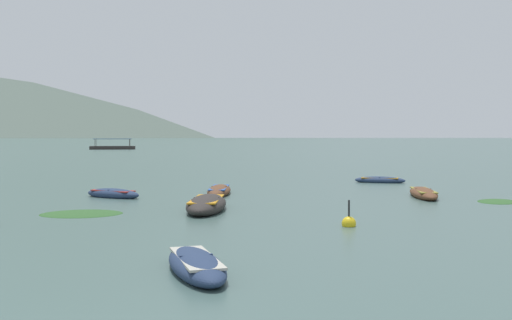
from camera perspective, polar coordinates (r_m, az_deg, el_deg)
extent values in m
plane|color=#425B56|center=(1505.82, 3.41, 2.20)|extent=(6000.00, 6000.00, 0.00)
cone|color=#56665B|center=(1874.60, -20.07, 10.81)|extent=(1870.65, 1870.65, 568.62)
cone|color=#4C5B56|center=(1551.55, -1.88, 5.80)|extent=(520.41, 520.41, 194.72)
ellipsoid|color=navy|center=(12.65, -5.80, -10.10)|extent=(2.17, 3.54, 0.53)
cube|color=#B7B2A3|center=(12.61, -5.80, -9.39)|extent=(1.56, 2.55, 0.05)
cube|color=navy|center=(12.60, -5.80, -9.17)|extent=(0.68, 0.32, 0.04)
ellipsoid|color=brown|center=(29.36, -3.59, -2.99)|extent=(1.25, 4.46, 0.55)
cube|color=#28519E|center=(29.34, -3.59, -2.67)|extent=(0.90, 3.21, 0.05)
cube|color=brown|center=(29.34, -3.59, -2.57)|extent=(0.75, 0.11, 0.04)
ellipsoid|color=#2D2826|center=(22.94, -4.80, -4.34)|extent=(1.53, 4.59, 0.74)
cube|color=orange|center=(22.91, -4.80, -3.79)|extent=(1.10, 3.30, 0.05)
cube|color=#2D2826|center=(22.91, -4.80, -3.66)|extent=(0.99, 0.10, 0.04)
ellipsoid|color=navy|center=(28.52, -13.66, -3.22)|extent=(3.17, 2.20, 0.54)
cube|color=#B22D28|center=(28.51, -13.66, -2.90)|extent=(2.28, 1.58, 0.05)
cube|color=navy|center=(28.50, -13.66, -2.80)|extent=(0.36, 0.62, 0.04)
ellipsoid|color=brown|center=(29.00, 15.87, -3.14)|extent=(1.21, 4.36, 0.56)
cube|color=olive|center=(28.99, 15.87, -2.81)|extent=(0.87, 3.14, 0.05)
cube|color=brown|center=(28.98, 15.87, -2.71)|extent=(0.72, 0.11, 0.04)
ellipsoid|color=navy|center=(37.33, 11.89, -1.94)|extent=(3.23, 1.63, 0.48)
cube|color=orange|center=(37.32, 11.89, -1.71)|extent=(2.32, 1.17, 0.05)
cube|color=navy|center=(37.32, 11.89, -1.64)|extent=(0.22, 0.65, 0.04)
cube|color=#2D2826|center=(133.09, -13.68, 1.12)|extent=(10.09, 5.19, 0.90)
cylinder|color=#4C4742|center=(132.22, -15.30, 1.59)|extent=(0.10, 0.10, 1.80)
cylinder|color=#4C4742|center=(134.57, -15.20, 1.60)|extent=(0.10, 0.10, 1.80)
cylinder|color=#4C4742|center=(131.67, -12.13, 1.61)|extent=(0.10, 0.10, 1.80)
cylinder|color=#4C4742|center=(134.03, -12.08, 1.63)|extent=(0.10, 0.10, 1.80)
cube|color=#334C75|center=(133.06, -13.69, 1.99)|extent=(8.47, 4.36, 0.12)
sphere|color=yellow|center=(19.13, 8.96, -6.09)|extent=(0.46, 0.46, 0.46)
cylinder|color=black|center=(19.08, 8.97, -4.97)|extent=(0.06, 0.06, 0.75)
ellipsoid|color=#2D5628|center=(28.02, 22.36, -3.76)|extent=(2.56, 2.80, 0.14)
ellipsoid|color=#2D5628|center=(22.85, -16.51, -5.02)|extent=(3.32, 2.82, 0.14)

